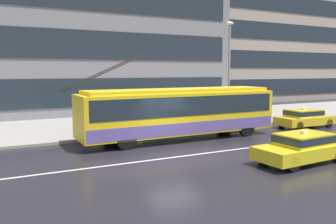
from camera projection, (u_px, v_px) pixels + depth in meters
ground_plane at (173, 151)px, 17.00m from camera, size 160.00×160.00×0.00m
sidewalk_slab at (116, 124)px, 25.00m from camera, size 80.00×10.00×0.14m
lane_centre_line at (185, 156)px, 15.94m from camera, size 72.00×0.14×0.01m
trolleybus at (181, 111)px, 19.74m from camera, size 12.62×2.75×4.82m
taxi_oncoming_near at (302, 146)px, 14.71m from camera, size 4.35×2.03×1.39m
taxi_ahead_of_bus at (304, 118)px, 23.85m from camera, size 4.26×1.88×1.39m
bus_shelter at (119, 102)px, 21.76m from camera, size 3.72×1.66×2.44m
pedestrian_at_shelter at (117, 108)px, 20.64m from camera, size 1.43×1.43×1.97m
pedestrian_approaching_curb at (94, 107)px, 21.71m from camera, size 0.94×0.94×1.96m
street_lamp at (229, 65)px, 24.15m from camera, size 0.60×0.32×7.20m
office_tower_corner_right at (268, 24)px, 48.19m from camera, size 26.59×10.70×21.08m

